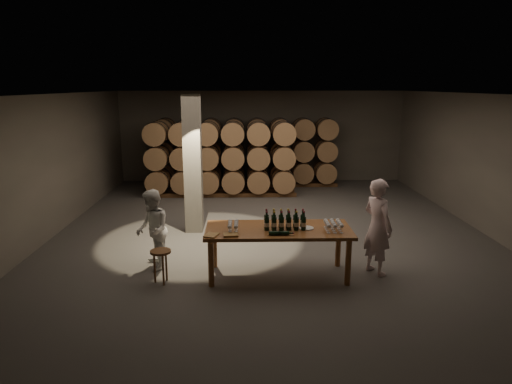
{
  "coord_description": "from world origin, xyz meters",
  "views": [
    {
      "loc": [
        -0.58,
        -10.25,
        3.39
      ],
      "look_at": [
        -0.35,
        -0.5,
        1.1
      ],
      "focal_mm": 32.0,
      "sensor_mm": 36.0,
      "label": 1
    }
  ],
  "objects_px": {
    "tasting_table": "(278,234)",
    "person_man": "(378,227)",
    "bottle_cluster": "(285,222)",
    "stool": "(161,256)",
    "plate": "(306,228)",
    "notebook_near": "(231,235)",
    "person_woman": "(152,230)"
  },
  "relations": [
    {
      "from": "tasting_table",
      "to": "person_man",
      "type": "bearing_deg",
      "value": 2.66
    },
    {
      "from": "bottle_cluster",
      "to": "stool",
      "type": "relative_size",
      "value": 1.23
    },
    {
      "from": "plate",
      "to": "notebook_near",
      "type": "xyz_separation_m",
      "value": [
        -1.34,
        -0.37,
        0.01
      ]
    },
    {
      "from": "notebook_near",
      "to": "person_woman",
      "type": "bearing_deg",
      "value": 146.9
    },
    {
      "from": "bottle_cluster",
      "to": "stool",
      "type": "bearing_deg",
      "value": -173.85
    },
    {
      "from": "stool",
      "to": "person_man",
      "type": "height_order",
      "value": "person_man"
    },
    {
      "from": "plate",
      "to": "person_woman",
      "type": "distance_m",
      "value": 2.86
    },
    {
      "from": "bottle_cluster",
      "to": "notebook_near",
      "type": "bearing_deg",
      "value": -159.79
    },
    {
      "from": "plate",
      "to": "stool",
      "type": "height_order",
      "value": "plate"
    },
    {
      "from": "person_woman",
      "to": "notebook_near",
      "type": "bearing_deg",
      "value": 44.8
    },
    {
      "from": "bottle_cluster",
      "to": "person_man",
      "type": "bearing_deg",
      "value": 3.84
    },
    {
      "from": "plate",
      "to": "stool",
      "type": "xyz_separation_m",
      "value": [
        -2.56,
        -0.25,
        -0.42
      ]
    },
    {
      "from": "bottle_cluster",
      "to": "stool",
      "type": "height_order",
      "value": "bottle_cluster"
    },
    {
      "from": "notebook_near",
      "to": "person_woman",
      "type": "distance_m",
      "value": 1.68
    },
    {
      "from": "tasting_table",
      "to": "person_woman",
      "type": "relative_size",
      "value": 1.71
    },
    {
      "from": "tasting_table",
      "to": "person_man",
      "type": "distance_m",
      "value": 1.81
    },
    {
      "from": "person_man",
      "to": "stool",
      "type": "bearing_deg",
      "value": 67.52
    },
    {
      "from": "stool",
      "to": "person_woman",
      "type": "distance_m",
      "value": 0.76
    },
    {
      "from": "stool",
      "to": "tasting_table",
      "type": "bearing_deg",
      "value": 7.3
    },
    {
      "from": "tasting_table",
      "to": "stool",
      "type": "distance_m",
      "value": 2.1
    },
    {
      "from": "bottle_cluster",
      "to": "notebook_near",
      "type": "xyz_separation_m",
      "value": [
        -0.95,
        -0.35,
        -0.11
      ]
    },
    {
      "from": "tasting_table",
      "to": "plate",
      "type": "bearing_deg",
      "value": -1.44
    },
    {
      "from": "notebook_near",
      "to": "bottle_cluster",
      "type": "bearing_deg",
      "value": 14.74
    },
    {
      "from": "bottle_cluster",
      "to": "notebook_near",
      "type": "relative_size",
      "value": 2.98
    },
    {
      "from": "bottle_cluster",
      "to": "plate",
      "type": "relative_size",
      "value": 2.83
    },
    {
      "from": "tasting_table",
      "to": "notebook_near",
      "type": "relative_size",
      "value": 10.5
    },
    {
      "from": "person_man",
      "to": "person_woman",
      "type": "distance_m",
      "value": 4.14
    },
    {
      "from": "notebook_near",
      "to": "plate",
      "type": "bearing_deg",
      "value": 9.88
    },
    {
      "from": "person_man",
      "to": "person_woman",
      "type": "height_order",
      "value": "person_man"
    },
    {
      "from": "person_woman",
      "to": "plate",
      "type": "bearing_deg",
      "value": 64.21
    },
    {
      "from": "tasting_table",
      "to": "bottle_cluster",
      "type": "xyz_separation_m",
      "value": [
        0.11,
        -0.03,
        0.23
      ]
    },
    {
      "from": "stool",
      "to": "bottle_cluster",
      "type": "bearing_deg",
      "value": 6.15
    }
  ]
}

